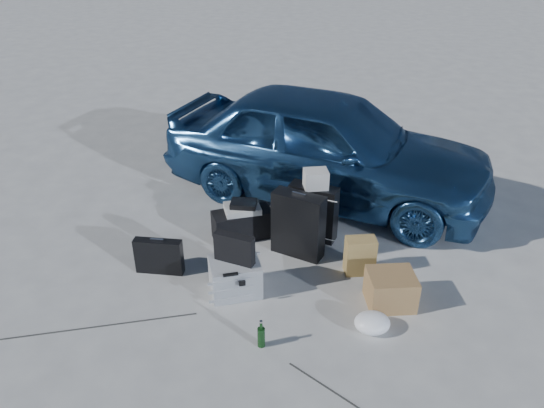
# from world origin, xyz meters

# --- Properties ---
(ground) EXTENTS (60.00, 60.00, 0.00)m
(ground) POSITION_xyz_m (0.00, 0.00, 0.00)
(ground) COLOR #BCBBB6
(ground) RESTS_ON ground
(car) EXTENTS (4.35, 2.79, 1.38)m
(car) POSITION_xyz_m (0.44, 2.24, 0.69)
(car) COLOR #2E5E94
(car) RESTS_ON ground
(pelican_case) EXTENTS (0.57, 0.52, 0.34)m
(pelican_case) POSITION_xyz_m (-0.36, 0.14, 0.17)
(pelican_case) COLOR #A2A4A7
(pelican_case) RESTS_ON ground
(laptop_bag) EXTENTS (0.40, 0.20, 0.29)m
(laptop_bag) POSITION_xyz_m (-0.36, 0.16, 0.49)
(laptop_bag) COLOR black
(laptop_bag) RESTS_ON pelican_case
(briefcase) EXTENTS (0.49, 0.11, 0.38)m
(briefcase) POSITION_xyz_m (-1.18, 0.37, 0.19)
(briefcase) COLOR black
(briefcase) RESTS_ON ground
(suitcase_left) EXTENTS (0.58, 0.39, 0.71)m
(suitcase_left) POSITION_xyz_m (0.19, 0.86, 0.36)
(suitcase_left) COLOR black
(suitcase_left) RESTS_ON ground
(suitcase_right) EXTENTS (0.57, 0.35, 0.64)m
(suitcase_right) POSITION_xyz_m (0.33, 1.21, 0.32)
(suitcase_right) COLOR black
(suitcase_right) RESTS_ON ground
(white_carton) EXTENTS (0.29, 0.25, 0.20)m
(white_carton) POSITION_xyz_m (0.35, 1.19, 0.74)
(white_carton) COLOR beige
(white_carton) RESTS_ON suitcase_right
(duffel_bag) EXTENTS (0.71, 0.54, 0.33)m
(duffel_bag) POSITION_xyz_m (-0.45, 1.11, 0.16)
(duffel_bag) COLOR black
(duffel_bag) RESTS_ON ground
(flat_box_white) EXTENTS (0.46, 0.40, 0.07)m
(flat_box_white) POSITION_xyz_m (-0.44, 1.13, 0.36)
(flat_box_white) COLOR beige
(flat_box_white) RESTS_ON duffel_bag
(flat_box_black) EXTENTS (0.28, 0.20, 0.06)m
(flat_box_black) POSITION_xyz_m (-0.43, 1.12, 0.43)
(flat_box_black) COLOR black
(flat_box_black) RESTS_ON flat_box_white
(kraft_bag) EXTENTS (0.33, 0.23, 0.40)m
(kraft_bag) POSITION_xyz_m (0.84, 0.59, 0.20)
(kraft_bag) COLOR #AA874A
(kraft_bag) RESTS_ON ground
(cardboard_box) EXTENTS (0.49, 0.45, 0.32)m
(cardboard_box) POSITION_xyz_m (1.11, 0.13, 0.16)
(cardboard_box) COLOR #9C7044
(cardboard_box) RESTS_ON ground
(plastic_bag) EXTENTS (0.36, 0.32, 0.18)m
(plastic_bag) POSITION_xyz_m (0.93, -0.27, 0.09)
(plastic_bag) COLOR white
(plastic_bag) RESTS_ON ground
(green_bottle) EXTENTS (0.08, 0.08, 0.26)m
(green_bottle) POSITION_xyz_m (-0.01, -0.56, 0.13)
(green_bottle) COLOR black
(green_bottle) RESTS_ON ground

